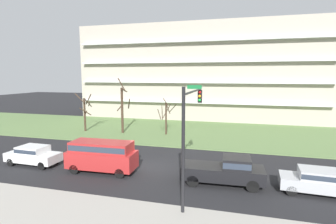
# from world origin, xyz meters

# --- Properties ---
(ground) EXTENTS (160.00, 160.00, 0.00)m
(ground) POSITION_xyz_m (0.00, 0.00, 0.00)
(ground) COLOR #232326
(sidewalk_curb_near) EXTENTS (80.00, 4.00, 0.15)m
(sidewalk_curb_near) POSITION_xyz_m (0.00, -8.00, 0.07)
(sidewalk_curb_near) COLOR #ADA89E
(sidewalk_curb_near) RESTS_ON ground
(grass_lawn_strip) EXTENTS (80.00, 16.00, 0.08)m
(grass_lawn_strip) POSITION_xyz_m (0.00, 14.00, 0.04)
(grass_lawn_strip) COLOR #66844C
(grass_lawn_strip) RESTS_ON ground
(apartment_building) EXTENTS (40.36, 11.10, 15.60)m
(apartment_building) POSITION_xyz_m (0.00, 27.07, 7.80)
(apartment_building) COLOR #B2A899
(apartment_building) RESTS_ON ground
(tree_far_left) EXTENTS (2.00, 1.99, 5.05)m
(tree_far_left) POSITION_xyz_m (-12.62, 10.81, 2.63)
(tree_far_left) COLOR #423023
(tree_far_left) RESTS_ON ground
(tree_left) EXTENTS (1.88, 1.93, 6.98)m
(tree_left) POSITION_xyz_m (-7.43, 11.05, 3.20)
(tree_left) COLOR #423023
(tree_left) RESTS_ON ground
(tree_center) EXTENTS (2.56, 2.55, 4.57)m
(tree_center) POSITION_xyz_m (-1.90, 11.55, 2.38)
(tree_center) COLOR #423023
(tree_center) RESTS_ON ground
(van_red_near_left) EXTENTS (5.26, 2.16, 2.36)m
(van_red_near_left) POSITION_xyz_m (-3.19, -2.00, 1.40)
(van_red_near_left) COLOR #B22828
(van_red_near_left) RESTS_ON ground
(sedan_white_center_left) EXTENTS (4.46, 1.94, 1.57)m
(sedan_white_center_left) POSITION_xyz_m (-9.46, -2.00, 0.87)
(sedan_white_center_left) COLOR white
(sedan_white_center_left) RESTS_ON ground
(sedan_silver_center_right) EXTENTS (4.50, 2.05, 1.57)m
(sedan_silver_center_right) POSITION_xyz_m (11.59, -2.00, 0.87)
(sedan_silver_center_right) COLOR #B7BABF
(sedan_silver_center_right) RESTS_ON ground
(pickup_black_near_right) EXTENTS (5.48, 2.22, 1.95)m
(pickup_black_near_right) POSITION_xyz_m (6.05, -1.99, 1.02)
(pickup_black_near_right) COLOR black
(pickup_black_near_right) RESTS_ON ground
(traffic_signal_mast) EXTENTS (0.90, 6.02, 6.74)m
(traffic_signal_mast) POSITION_xyz_m (4.05, -4.61, 4.64)
(traffic_signal_mast) COLOR black
(traffic_signal_mast) RESTS_ON ground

